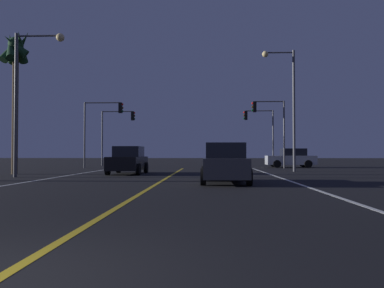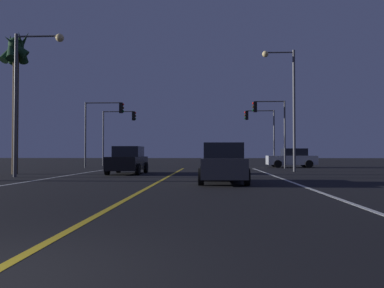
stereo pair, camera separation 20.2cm
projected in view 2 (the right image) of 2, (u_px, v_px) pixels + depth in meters
The scene contains 14 objects.
lane_edge_right at pixel (304, 186), 14.59m from camera, with size 0.16×34.65×0.01m, color silver.
lane_edge_left at pixel (5, 185), 15.17m from camera, with size 0.16×34.65×0.01m, color silver.
lane_center_divider at pixel (151, 186), 14.88m from camera, with size 0.16×34.65×0.01m, color gold.
car_oncoming at pixel (128, 161), 23.65m from camera, with size 2.02×4.30×1.70m.
car_lead_same_lane at pixel (223, 164), 16.35m from camera, with size 2.02×4.30×1.70m.
car_crossing_side at pixel (292, 158), 34.22m from camera, with size 4.30×2.02×1.70m.
traffic_light_near_right at pixel (270, 119), 32.42m from camera, with size 2.80×0.36×5.73m.
traffic_light_near_left at pixel (104, 119), 33.13m from camera, with size 3.45×0.36×5.70m.
traffic_light_far_right at pixel (260, 125), 37.91m from camera, with size 3.00×0.36×5.55m.
traffic_light_far_left at pixel (119, 125), 38.61m from camera, with size 3.42×0.36×5.54m.
street_lamp_right_near at pixel (377, 22), 11.86m from camera, with size 2.74×0.44×8.41m.
street_lamp_left_mid at pixel (28, 85), 20.40m from camera, with size 2.68×0.44×7.68m.
street_lamp_right_far at pixel (287, 95), 26.61m from camera, with size 2.27×0.44×8.47m.
palm_tree_left_mid at pixel (16, 59), 23.54m from camera, with size 2.14×2.25×8.91m.
Camera 2 is at (2.32, -3.49, 1.26)m, focal length 35.81 mm.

